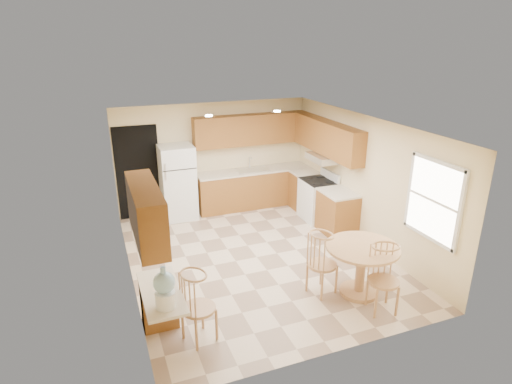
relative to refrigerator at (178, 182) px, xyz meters
name	(u,v)px	position (x,y,z in m)	size (l,w,h in m)	color
floor	(257,257)	(0.95, -2.40, -0.83)	(5.50, 5.50, 0.00)	beige
ceiling	(257,125)	(0.95, -2.40, 1.67)	(4.50, 5.50, 0.02)	white
wall_back	(214,156)	(0.95, 0.35, 0.42)	(4.50, 0.02, 2.50)	beige
wall_front	(339,269)	(0.95, -5.15, 0.42)	(4.50, 0.02, 2.50)	beige
wall_left	(125,212)	(-1.30, -2.40, 0.42)	(0.02, 5.50, 2.50)	beige
wall_right	(364,180)	(3.20, -2.40, 0.42)	(0.02, 5.50, 2.50)	beige
doorway	(138,173)	(-0.80, 0.34, 0.22)	(0.90, 0.02, 2.10)	black
base_cab_back	(254,189)	(1.83, 0.05, -0.40)	(2.75, 0.60, 0.87)	#935B25
counter_back	(254,171)	(1.83, 0.05, 0.06)	(2.75, 0.63, 0.04)	beige
base_cab_right_a	(305,191)	(2.90, -0.54, -0.40)	(0.60, 0.59, 0.87)	#935B25
counter_right_a	(306,173)	(2.90, -0.54, 0.06)	(0.63, 0.59, 0.04)	beige
base_cab_right_b	(337,213)	(2.90, -2.00, -0.40)	(0.60, 0.80, 0.87)	#935B25
counter_right_b	(339,193)	(2.90, -2.00, 0.06)	(0.63, 0.80, 0.04)	beige
upper_cab_back	(252,129)	(1.83, 0.19, 1.02)	(2.75, 0.33, 0.70)	#935B25
upper_cab_right	(327,138)	(3.04, -1.19, 1.02)	(0.33, 2.42, 0.70)	#935B25
upper_cab_left	(146,213)	(-1.13, -4.00, 1.02)	(0.33, 1.40, 0.70)	#935B25
sink	(253,170)	(1.80, 0.05, 0.08)	(0.78, 0.44, 0.01)	silver
range_hood	(323,158)	(2.95, -1.22, 0.59)	(0.50, 0.76, 0.14)	silver
desk_pedestal	(159,302)	(-1.05, -3.72, -0.47)	(0.48, 0.42, 0.72)	#935B25
desk_top	(161,292)	(-1.05, -4.10, -0.08)	(0.50, 1.20, 0.04)	beige
window	(434,200)	(3.18, -4.25, 0.67)	(0.06, 1.12, 1.30)	white
can_light_a	(209,116)	(0.45, -1.20, 1.65)	(0.14, 0.14, 0.02)	white
can_light_b	(277,111)	(1.85, -1.20, 1.65)	(0.14, 0.14, 0.02)	white
refrigerator	(178,182)	(0.00, 0.00, 0.00)	(0.74, 0.72, 1.67)	white
stove	(318,199)	(2.88, -1.22, -0.36)	(0.65, 0.76, 1.09)	white
dining_table	(361,263)	(2.05, -4.10, -0.28)	(1.13, 1.13, 0.84)	tan
chair_table_a	(326,260)	(1.50, -3.95, -0.20)	(0.46, 0.60, 1.04)	tan
chair_table_b	(389,276)	(2.10, -4.70, -0.20)	(0.46, 0.48, 1.04)	tan
chair_desk	(200,304)	(-0.60, -4.35, -0.21)	(0.45, 0.59, 1.03)	tan
water_crock	(165,289)	(-1.05, -4.47, 0.19)	(0.27, 0.27, 0.56)	white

